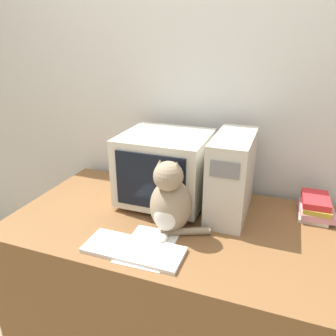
# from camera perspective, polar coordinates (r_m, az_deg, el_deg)

# --- Properties ---
(wall_back) EXTENTS (7.00, 0.05, 2.50)m
(wall_back) POSITION_cam_1_polar(r_m,az_deg,el_deg) (1.92, 6.09, 12.07)
(wall_back) COLOR silver
(wall_back) RESTS_ON ground_plane
(desk) EXTENTS (1.61, 0.88, 0.73)m
(desk) POSITION_cam_1_polar(r_m,az_deg,el_deg) (1.86, 0.80, -18.71)
(desk) COLOR brown
(desk) RESTS_ON ground_plane
(crt_monitor) EXTENTS (0.45, 0.42, 0.38)m
(crt_monitor) POSITION_cam_1_polar(r_m,az_deg,el_deg) (1.74, -0.49, 0.02)
(crt_monitor) COLOR beige
(crt_monitor) RESTS_ON desk
(computer_tower) EXTENTS (0.18, 0.43, 0.41)m
(computer_tower) POSITION_cam_1_polar(r_m,az_deg,el_deg) (1.66, 11.01, -1.28)
(computer_tower) COLOR beige
(computer_tower) RESTS_ON desk
(keyboard) EXTENTS (0.43, 0.17, 0.02)m
(keyboard) POSITION_cam_1_polar(r_m,az_deg,el_deg) (1.44, -6.01, -13.93)
(keyboard) COLOR silver
(keyboard) RESTS_ON desk
(cat) EXTENTS (0.29, 0.26, 0.36)m
(cat) POSITION_cam_1_polar(r_m,az_deg,el_deg) (1.50, 0.41, -5.90)
(cat) COLOR gray
(cat) RESTS_ON desk
(book_stack) EXTENTS (0.17, 0.21, 0.11)m
(book_stack) POSITION_cam_1_polar(r_m,az_deg,el_deg) (1.81, 24.36, -6.27)
(book_stack) COLOR beige
(book_stack) RESTS_ON desk
(pen) EXTENTS (0.13, 0.02, 0.01)m
(pen) POSITION_cam_1_polar(r_m,az_deg,el_deg) (1.53, -9.02, -11.81)
(pen) COLOR navy
(pen) RESTS_ON desk
(paper_sheet) EXTENTS (0.22, 0.30, 0.00)m
(paper_sheet) POSITION_cam_1_polar(r_m,az_deg,el_deg) (1.47, -3.50, -13.49)
(paper_sheet) COLOR white
(paper_sheet) RESTS_ON desk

